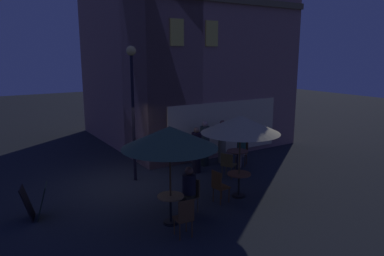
# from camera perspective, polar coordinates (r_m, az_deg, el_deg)

# --- Properties ---
(ground_plane) EXTENTS (60.00, 60.00, 0.00)m
(ground_plane) POSITION_cam_1_polar(r_m,az_deg,el_deg) (12.03, -10.98, -9.01)
(ground_plane) COLOR #222528
(cafe_building) EXTENTS (7.63, 8.35, 7.15)m
(cafe_building) POSITION_cam_1_polar(r_m,az_deg,el_deg) (16.27, -3.35, 9.45)
(cafe_building) COLOR #9D7265
(cafe_building) RESTS_ON ground
(street_lamp_near_corner) EXTENTS (0.31, 0.31, 4.46)m
(street_lamp_near_corner) POSITION_cam_1_polar(r_m,az_deg,el_deg) (11.82, -9.44, 5.85)
(street_lamp_near_corner) COLOR black
(street_lamp_near_corner) RESTS_ON ground
(menu_sandwich_board) EXTENTS (0.76, 0.69, 0.89)m
(menu_sandwich_board) POSITION_cam_1_polar(r_m,az_deg,el_deg) (10.31, -23.69, -10.71)
(menu_sandwich_board) COLOR black
(menu_sandwich_board) RESTS_ON ground
(cafe_table_0) EXTENTS (0.70, 0.70, 0.73)m
(cafe_table_0) POSITION_cam_1_polar(r_m,az_deg,el_deg) (10.91, 7.46, -8.19)
(cafe_table_0) COLOR black
(cafe_table_0) RESTS_ON ground
(cafe_table_1) EXTENTS (0.67, 0.67, 0.74)m
(cafe_table_1) POSITION_cam_1_polar(r_m,az_deg,el_deg) (9.22, -3.42, -11.96)
(cafe_table_1) COLOR black
(cafe_table_1) RESTS_ON ground
(cafe_table_2) EXTENTS (0.77, 0.77, 0.77)m
(cafe_table_2) POSITION_cam_1_polar(r_m,az_deg,el_deg) (13.15, 7.21, -4.43)
(cafe_table_2) COLOR black
(cafe_table_2) RESTS_ON ground
(patio_umbrella_0) EXTENTS (2.30, 2.30, 2.48)m
(patio_umbrella_0) POSITION_cam_1_polar(r_m,az_deg,el_deg) (10.45, 7.70, 0.56)
(patio_umbrella_0) COLOR black
(patio_umbrella_0) RESTS_ON ground
(patio_umbrella_1) EXTENTS (2.36, 2.36, 2.51)m
(patio_umbrella_1) POSITION_cam_1_polar(r_m,az_deg,el_deg) (8.67, -3.55, -1.50)
(patio_umbrella_1) COLOR black
(patio_umbrella_1) RESTS_ON ground
(cafe_chair_0) EXTENTS (0.43, 0.43, 0.96)m
(cafe_chair_0) POSITION_cam_1_polar(r_m,az_deg,el_deg) (10.39, 4.27, -8.88)
(cafe_chair_0) COLOR #5A3517
(cafe_chair_0) RESTS_ON ground
(cafe_chair_1) EXTENTS (0.54, 0.54, 0.92)m
(cafe_chair_1) POSITION_cam_1_polar(r_m,az_deg,el_deg) (9.82, -0.12, -10.26)
(cafe_chair_1) COLOR brown
(cafe_chair_1) RESTS_ON ground
(cafe_chair_2) EXTENTS (0.43, 0.43, 0.96)m
(cafe_chair_2) POSITION_cam_1_polar(r_m,az_deg,el_deg) (8.52, -1.16, -13.70)
(cafe_chair_2) COLOR brown
(cafe_chair_2) RESTS_ON ground
(cafe_chair_3) EXTENTS (0.60, 0.60, 0.90)m
(cafe_chair_3) POSITION_cam_1_polar(r_m,az_deg,el_deg) (13.96, 7.93, -3.62)
(cafe_chair_3) COLOR #51341C
(cafe_chair_3) RESTS_ON ground
(cafe_chair_4) EXTENTS (0.59, 0.59, 0.89)m
(cafe_chair_4) POSITION_cam_1_polar(r_m,az_deg,el_deg) (12.41, 5.72, -5.57)
(cafe_chair_4) COLOR #4D3D1C
(cafe_chair_4) RESTS_ON ground
(patron_seated_0) EXTENTS (0.55, 0.47, 1.30)m
(patron_seated_0) POSITION_cam_1_polar(r_m,az_deg,el_deg) (9.64, -0.64, -9.44)
(patron_seated_0) COLOR black
(patron_seated_0) RESTS_ON ground
(patron_seated_1) EXTENTS (0.50, 0.48, 1.23)m
(patron_seated_1) POSITION_cam_1_polar(r_m,az_deg,el_deg) (13.78, 7.82, -3.16)
(patron_seated_1) COLOR gray
(patron_seated_1) RESTS_ON ground
(patron_standing_2) EXTENTS (0.35, 0.35, 1.69)m
(patron_standing_2) POSITION_cam_1_polar(r_m,az_deg,el_deg) (14.07, 4.80, -2.13)
(patron_standing_2) COLOR #7E7555
(patron_standing_2) RESTS_ON ground
(patron_standing_3) EXTENTS (0.36, 0.36, 1.66)m
(patron_standing_3) POSITION_cam_1_polar(r_m,az_deg,el_deg) (12.85, 0.72, -3.53)
(patron_standing_3) COLOR black
(patron_standing_3) RESTS_ON ground
(patron_standing_4) EXTENTS (0.36, 0.36, 1.74)m
(patron_standing_4) POSITION_cam_1_polar(r_m,az_deg,el_deg) (13.63, 2.05, -2.46)
(patron_standing_4) COLOR black
(patron_standing_4) RESTS_ON ground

